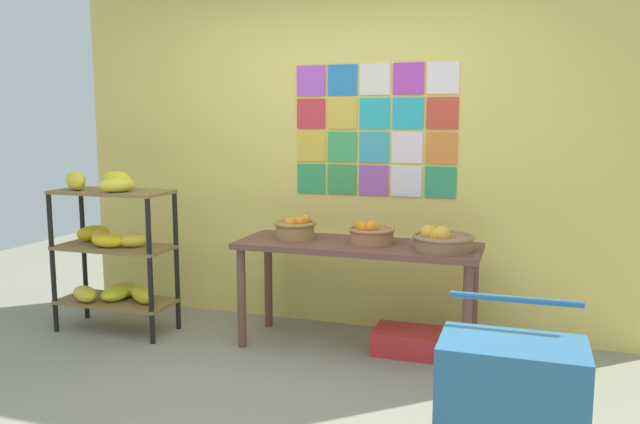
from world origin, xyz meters
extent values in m
plane|color=gray|center=(0.00, 0.00, 0.00)|extent=(9.44, 9.44, 0.00)
cube|color=#EACE64|center=(0.00, 1.75, 1.39)|extent=(4.40, 0.06, 2.78)
cube|color=#AF4FC1|center=(-0.25, 1.71, 1.86)|extent=(0.22, 0.01, 0.22)
cube|color=#2776C1|center=(-0.01, 1.71, 1.86)|extent=(0.22, 0.01, 0.22)
cube|color=silver|center=(0.24, 1.71, 1.86)|extent=(0.22, 0.01, 0.22)
cube|color=#AF3DB1|center=(0.48, 1.71, 1.86)|extent=(0.22, 0.01, 0.22)
cube|color=white|center=(0.73, 1.71, 1.86)|extent=(0.22, 0.01, 0.22)
cube|color=#D4333F|center=(-0.25, 1.71, 1.61)|extent=(0.22, 0.01, 0.22)
cube|color=gold|center=(-0.01, 1.71, 1.61)|extent=(0.22, 0.01, 0.22)
cube|color=#27ABB8|center=(0.24, 1.71, 1.61)|extent=(0.22, 0.01, 0.22)
cube|color=#27A8BF|center=(0.48, 1.71, 1.61)|extent=(0.22, 0.01, 0.22)
cube|color=#CD422E|center=(0.73, 1.71, 1.61)|extent=(0.22, 0.01, 0.22)
cube|color=gold|center=(-0.25, 1.71, 1.37)|extent=(0.22, 0.01, 0.22)
cube|color=#40A75A|center=(-0.01, 1.71, 1.37)|extent=(0.22, 0.01, 0.22)
cube|color=#3AA1BB|center=(0.24, 1.71, 1.37)|extent=(0.22, 0.01, 0.22)
cube|color=silver|center=(0.48, 1.71, 1.37)|extent=(0.22, 0.01, 0.22)
cube|color=orange|center=(0.73, 1.71, 1.37)|extent=(0.22, 0.01, 0.22)
cube|color=#329B58|center=(-0.25, 1.71, 1.12)|extent=(0.22, 0.01, 0.22)
cube|color=#3B944C|center=(-0.01, 1.71, 1.12)|extent=(0.22, 0.01, 0.22)
cube|color=#9753A4|center=(0.24, 1.71, 1.12)|extent=(0.22, 0.01, 0.22)
cube|color=silver|center=(0.48, 1.71, 1.12)|extent=(0.22, 0.01, 0.22)
cube|color=#30945D|center=(0.73, 1.71, 1.12)|extent=(0.22, 0.01, 0.22)
cylinder|color=black|center=(-1.98, 0.87, 0.53)|extent=(0.04, 0.04, 1.06)
cylinder|color=black|center=(-1.14, 0.87, 0.53)|extent=(0.04, 0.04, 1.06)
cylinder|color=black|center=(-1.98, 1.21, 0.53)|extent=(0.04, 0.04, 1.06)
cylinder|color=black|center=(-1.14, 1.21, 0.53)|extent=(0.04, 0.04, 1.06)
cube|color=olive|center=(-1.56, 1.04, 0.22)|extent=(0.87, 0.38, 0.03)
ellipsoid|color=yellow|center=(-1.55, 1.01, 0.29)|extent=(0.22, 0.26, 0.10)
ellipsoid|color=gold|center=(-1.33, 1.03, 0.30)|extent=(0.31, 0.26, 0.13)
ellipsoid|color=gold|center=(-1.55, 1.13, 0.29)|extent=(0.26, 0.20, 0.11)
ellipsoid|color=yellow|center=(-1.75, 0.93, 0.29)|extent=(0.30, 0.26, 0.11)
cube|color=olive|center=(-1.56, 1.04, 0.63)|extent=(0.87, 0.38, 0.02)
ellipsoid|color=yellow|center=(-1.82, 1.14, 0.71)|extent=(0.26, 0.29, 0.12)
ellipsoid|color=yellow|center=(-1.72, 1.08, 0.70)|extent=(0.27, 0.29, 0.11)
ellipsoid|color=yellow|center=(-1.56, 0.96, 0.70)|extent=(0.27, 0.14, 0.10)
ellipsoid|color=yellow|center=(-1.40, 1.03, 0.70)|extent=(0.25, 0.20, 0.10)
cube|color=olive|center=(-1.56, 1.04, 1.05)|extent=(0.87, 0.38, 0.02)
ellipsoid|color=yellow|center=(-1.54, 1.08, 1.13)|extent=(0.30, 0.24, 0.14)
ellipsoid|color=yellow|center=(-1.44, 0.94, 1.11)|extent=(0.28, 0.29, 0.10)
ellipsoid|color=yellow|center=(-1.80, 0.96, 1.13)|extent=(0.27, 0.24, 0.14)
cube|color=brown|center=(0.24, 1.25, 0.72)|extent=(1.64, 0.59, 0.04)
cylinder|color=brown|center=(-0.52, 1.01, 0.35)|extent=(0.06, 0.06, 0.70)
cylinder|color=brown|center=(1.01, 1.01, 0.35)|extent=(0.06, 0.06, 0.70)
cylinder|color=brown|center=(-0.52, 1.48, 0.35)|extent=(0.06, 0.06, 0.70)
cylinder|color=brown|center=(1.01, 1.48, 0.35)|extent=(0.06, 0.06, 0.70)
cylinder|color=olive|center=(0.83, 1.20, 0.78)|extent=(0.37, 0.37, 0.09)
torus|color=#8C6E4B|center=(0.83, 1.20, 0.82)|extent=(0.40, 0.40, 0.02)
sphere|color=gold|center=(0.82, 1.21, 0.85)|extent=(0.10, 0.10, 0.10)
sphere|color=gold|center=(0.73, 1.20, 0.84)|extent=(0.11, 0.11, 0.11)
sphere|color=gold|center=(0.74, 1.26, 0.84)|extent=(0.08, 0.08, 0.08)
sphere|color=gold|center=(0.79, 1.15, 0.83)|extent=(0.08, 0.08, 0.08)
sphere|color=gold|center=(0.82, 1.16, 0.84)|extent=(0.11, 0.11, 0.11)
sphere|color=gold|center=(0.80, 1.16, 0.84)|extent=(0.11, 0.11, 0.11)
cylinder|color=#A17A43|center=(-0.23, 1.30, 0.79)|extent=(0.27, 0.27, 0.10)
torus|color=olive|center=(-0.23, 1.30, 0.84)|extent=(0.30, 0.30, 0.03)
sphere|color=orange|center=(-0.17, 1.35, 0.86)|extent=(0.08, 0.08, 0.08)
sphere|color=orange|center=(-0.23, 1.21, 0.86)|extent=(0.09, 0.09, 0.09)
sphere|color=orange|center=(-0.18, 1.26, 0.86)|extent=(0.09, 0.09, 0.09)
cylinder|color=#A56E44|center=(0.34, 1.27, 0.79)|extent=(0.29, 0.29, 0.10)
torus|color=#A37146|center=(0.34, 1.27, 0.83)|extent=(0.32, 0.32, 0.02)
sphere|color=orange|center=(0.33, 1.25, 0.85)|extent=(0.07, 0.07, 0.07)
sphere|color=orange|center=(0.28, 1.24, 0.84)|extent=(0.08, 0.08, 0.08)
sphere|color=orange|center=(0.34, 1.28, 0.85)|extent=(0.09, 0.09, 0.09)
sphere|color=orange|center=(0.25, 1.30, 0.84)|extent=(0.08, 0.08, 0.08)
sphere|color=orange|center=(0.34, 1.27, 0.85)|extent=(0.07, 0.07, 0.07)
cube|color=red|center=(0.59, 1.26, 0.08)|extent=(0.44, 0.32, 0.16)
cube|color=teal|center=(1.30, -0.22, 0.50)|extent=(0.59, 0.37, 0.32)
cylinder|color=teal|center=(1.30, 0.00, 0.78)|extent=(0.56, 0.03, 0.03)
camera|label=1|loc=(1.33, -2.81, 1.55)|focal=35.28mm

